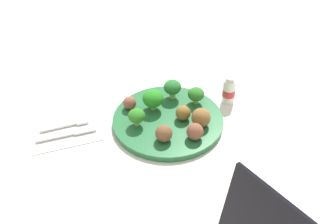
% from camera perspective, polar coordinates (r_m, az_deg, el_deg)
% --- Properties ---
extents(ground_plane, '(4.00, 4.00, 0.00)m').
position_cam_1_polar(ground_plane, '(1.05, 0.00, -1.53)').
color(ground_plane, silver).
extents(plate, '(0.28, 0.28, 0.02)m').
position_cam_1_polar(plate, '(1.04, 0.00, -1.20)').
color(plate, '#236638').
rests_on(plate, ground_plane).
extents(broccoli_floret_back_left, '(0.05, 0.05, 0.06)m').
position_cam_1_polar(broccoli_floret_back_left, '(1.05, -2.09, 1.87)').
color(broccoli_floret_back_left, '#92C67A').
rests_on(broccoli_floret_back_left, plate).
extents(broccoli_floret_back_right, '(0.04, 0.04, 0.05)m').
position_cam_1_polar(broccoli_floret_back_right, '(1.00, -4.38, -0.56)').
color(broccoli_floret_back_right, '#96BA66').
rests_on(broccoli_floret_back_right, plate).
extents(broccoli_floret_near_rim, '(0.05, 0.05, 0.05)m').
position_cam_1_polar(broccoli_floret_near_rim, '(1.09, 0.62, 3.42)').
color(broccoli_floret_near_rim, '#93C168').
rests_on(broccoli_floret_near_rim, plate).
extents(broccoli_floret_mid_right, '(0.04, 0.04, 0.05)m').
position_cam_1_polar(broccoli_floret_mid_right, '(1.07, 3.91, 2.46)').
color(broccoli_floret_mid_right, '#99C066').
rests_on(broccoli_floret_mid_right, plate).
extents(meatball_front_right, '(0.04, 0.04, 0.04)m').
position_cam_1_polar(meatball_front_right, '(0.97, 3.76, -2.72)').
color(meatball_front_right, brown).
rests_on(meatball_front_right, plate).
extents(meatball_mid_left, '(0.03, 0.03, 0.03)m').
position_cam_1_polar(meatball_mid_left, '(1.06, -5.35, 1.27)').
color(meatball_mid_left, brown).
rests_on(meatball_mid_left, plate).
extents(meatball_back_right, '(0.04, 0.04, 0.04)m').
position_cam_1_polar(meatball_back_right, '(0.96, -0.58, -3.00)').
color(meatball_back_right, brown).
rests_on(meatball_back_right, plate).
extents(meatball_front_left, '(0.04, 0.04, 0.04)m').
position_cam_1_polar(meatball_front_left, '(1.02, 2.12, -0.13)').
color(meatball_front_left, brown).
rests_on(meatball_front_left, plate).
extents(meatball_mid_right, '(0.05, 0.05, 0.05)m').
position_cam_1_polar(meatball_mid_right, '(1.00, 4.60, -0.77)').
color(meatball_mid_right, brown).
rests_on(meatball_mid_right, plate).
extents(napkin, '(0.18, 0.13, 0.01)m').
position_cam_1_polar(napkin, '(1.05, -14.03, -2.60)').
color(napkin, white).
rests_on(napkin, ground_plane).
extents(fork, '(0.12, 0.03, 0.01)m').
position_cam_1_polar(fork, '(1.06, -13.79, -1.69)').
color(fork, silver).
rests_on(fork, napkin).
extents(knife, '(0.15, 0.03, 0.01)m').
position_cam_1_polar(knife, '(1.03, -13.55, -2.94)').
color(knife, silver).
rests_on(knife, napkin).
extents(yogurt_bottle, '(0.03, 0.03, 0.08)m').
position_cam_1_polar(yogurt_bottle, '(1.11, 8.46, 2.94)').
color(yogurt_bottle, white).
rests_on(yogurt_bottle, ground_plane).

